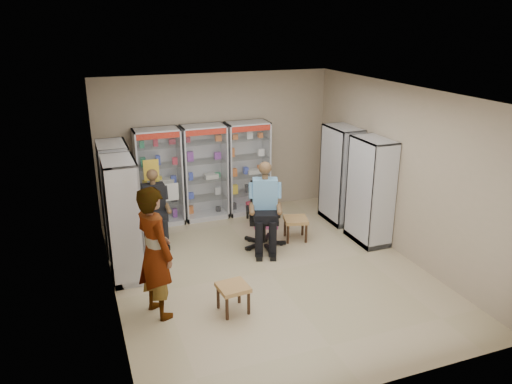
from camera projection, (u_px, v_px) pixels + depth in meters
name	position (u px, v px, depth m)	size (l,w,h in m)	color
floor	(269.00, 272.00, 8.41)	(6.00, 6.00, 0.00)	tan
room_shell	(270.00, 159.00, 7.76)	(5.02, 6.02, 3.01)	tan
cabinet_back_left	(159.00, 178.00, 10.07)	(0.90, 0.50, 2.00)	#B3B6BB
cabinet_back_mid	(205.00, 173.00, 10.38)	(0.90, 0.50, 2.00)	#B6B9BD
cabinet_back_right	(248.00, 168.00, 10.69)	(0.90, 0.50, 2.00)	#A4A6AB
cabinet_right_far	(341.00, 175.00, 10.24)	(0.50, 0.90, 2.00)	#9FA1A6
cabinet_right_near	(370.00, 191.00, 9.26)	(0.50, 0.90, 2.00)	#B8BCC0
cabinet_left_far	(116.00, 198.00, 8.94)	(0.50, 0.90, 2.00)	#B7B9BE
cabinet_left_near	(123.00, 220.00, 7.96)	(0.50, 0.90, 2.00)	#B7BABF
wooden_chair	(155.00, 216.00, 9.51)	(0.42, 0.42, 0.94)	black
seated_customer	(154.00, 207.00, 9.40)	(0.44, 0.60, 1.34)	black
office_chair	(264.00, 215.00, 9.19)	(0.66, 0.66, 1.22)	black
seated_shopkeeper	(265.00, 208.00, 9.09)	(0.51, 0.71, 1.55)	#739EE4
pink_trunk	(266.00, 215.00, 10.22)	(0.48, 0.46, 0.46)	#AB4470
tea_glass	(265.00, 203.00, 10.06)	(0.07, 0.07, 0.09)	#5E2F08
woven_stool_a	(295.00, 229.00, 9.58)	(0.44, 0.44, 0.44)	#A37A45
woven_stool_b	(233.00, 298.00, 7.22)	(0.42, 0.42, 0.42)	#9D6E42
standing_man	(155.00, 252.00, 6.93)	(0.71, 0.46, 1.94)	gray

